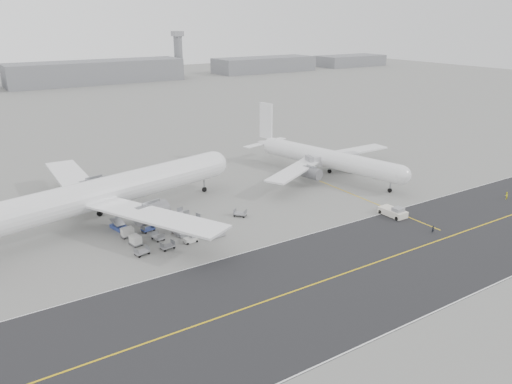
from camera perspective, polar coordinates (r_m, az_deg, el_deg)
ground at (r=97.92m, az=2.36°, el=-5.24°), size 700.00×700.00×0.00m
taxiway at (r=88.55m, az=11.83°, el=-8.49°), size 220.00×59.00×0.03m
horizon_buildings at (r=344.88m, az=-19.23°, el=11.57°), size 520.00×28.00×28.00m
control_tower at (r=370.85m, az=-8.87°, el=15.40°), size 7.00×7.00×31.25m
airliner_a at (r=108.16m, az=-16.59°, el=0.04°), size 64.00×62.64×22.38m
airliner_b at (r=135.55m, az=7.85°, el=3.90°), size 48.12×49.22×17.27m
pushback_tug at (r=111.86m, az=15.43°, el=-2.21°), size 3.06×8.05×2.30m
jet_bridge at (r=136.76m, az=8.82°, el=3.63°), size 15.94×6.24×5.95m
gse_cluster at (r=101.57m, az=-10.30°, el=-4.62°), size 23.90×23.18×1.98m
stray_dolly at (r=108.15m, az=-1.82°, el=-2.77°), size 3.02×3.18×1.68m
ground_crew_a at (r=105.61m, az=19.57°, el=-4.04°), size 0.61×0.43×1.61m
ground_crew_b at (r=131.89m, az=26.69°, el=-0.36°), size 0.90×0.73×1.74m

